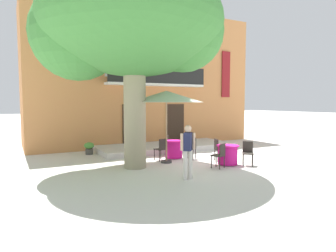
% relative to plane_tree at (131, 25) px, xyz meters
% --- Properties ---
extents(ground_plane, '(120.00, 120.00, 0.00)m').
position_rel_plane_tree_xyz_m(ground_plane, '(3.17, -0.38, -5.14)').
color(ground_plane, silver).
extents(building_facade, '(13.00, 5.09, 7.50)m').
position_rel_plane_tree_xyz_m(building_facade, '(3.11, 6.61, -1.39)').
color(building_facade, '#CC844C').
rests_on(building_facade, ground).
extents(entrance_step_platform, '(6.99, 2.73, 0.25)m').
position_rel_plane_tree_xyz_m(entrance_step_platform, '(3.11, 3.26, -5.01)').
color(entrance_step_platform, silver).
rests_on(entrance_step_platform, ground).
extents(plane_tree, '(6.73, 5.91, 7.27)m').
position_rel_plane_tree_xyz_m(plane_tree, '(0.00, 0.00, 0.00)').
color(plane_tree, gray).
rests_on(plane_tree, ground).
extents(cafe_table_near_tree, '(0.86, 0.86, 0.76)m').
position_rel_plane_tree_xyz_m(cafe_table_near_tree, '(2.26, 0.91, -4.75)').
color(cafe_table_near_tree, '#DB1984').
rests_on(cafe_table_near_tree, ground).
extents(cafe_chair_near_tree_0, '(0.56, 0.56, 0.91)m').
position_rel_plane_tree_xyz_m(cafe_chair_near_tree_0, '(2.80, 0.38, -4.61)').
color(cafe_chair_near_tree_0, '#2D2823').
rests_on(cafe_chair_near_tree_0, ground).
extents(cafe_chair_near_tree_1, '(0.52, 0.52, 0.91)m').
position_rel_plane_tree_xyz_m(cafe_chair_near_tree_1, '(2.48, 1.63, -4.61)').
color(cafe_chair_near_tree_1, '#2D2823').
rests_on(cafe_chair_near_tree_1, ground).
extents(cafe_chair_near_tree_2, '(0.48, 0.48, 0.91)m').
position_rel_plane_tree_xyz_m(cafe_chair_near_tree_2, '(1.54, 0.68, -4.61)').
color(cafe_chair_near_tree_2, '#2D2823').
rests_on(cafe_chair_near_tree_2, ground).
extents(cafe_table_middle, '(0.86, 0.86, 0.76)m').
position_rel_plane_tree_xyz_m(cafe_table_middle, '(3.42, -1.26, -4.75)').
color(cafe_table_middle, '#DB1984').
rests_on(cafe_table_middle, ground).
extents(cafe_chair_middle_0, '(0.50, 0.50, 0.91)m').
position_rel_plane_tree_xyz_m(cafe_chair_middle_0, '(3.56, -0.52, -4.61)').
color(cafe_chair_middle_0, '#2D2823').
rests_on(cafe_chair_middle_0, ground).
extents(cafe_chair_middle_1, '(0.52, 0.52, 0.91)m').
position_rel_plane_tree_xyz_m(cafe_chair_middle_1, '(2.76, -1.63, -4.61)').
color(cafe_chair_middle_1, '#2D2823').
rests_on(cafe_chair_middle_1, ground).
extents(cafe_chair_middle_2, '(0.56, 0.56, 0.91)m').
position_rel_plane_tree_xyz_m(cafe_chair_middle_2, '(4.04, -1.69, -4.61)').
color(cafe_chair_middle_2, '#2D2823').
rests_on(cafe_chair_middle_2, ground).
extents(cafe_umbrella, '(2.90, 2.90, 2.85)m').
position_rel_plane_tree_xyz_m(cafe_umbrella, '(1.53, 0.19, -2.53)').
color(cafe_umbrella, '#997A56').
rests_on(cafe_umbrella, ground).
extents(ground_planter_left, '(0.45, 0.45, 0.56)m').
position_rel_plane_tree_xyz_m(ground_planter_left, '(-0.73, 3.56, -4.82)').
color(ground_planter_left, '#47423D').
rests_on(ground_planter_left, ground).
extents(pedestrian_near_entrance, '(0.53, 0.40, 1.70)m').
position_rel_plane_tree_xyz_m(pedestrian_near_entrance, '(0.93, -2.38, -4.18)').
color(pedestrian_near_entrance, silver).
rests_on(pedestrian_near_entrance, ground).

